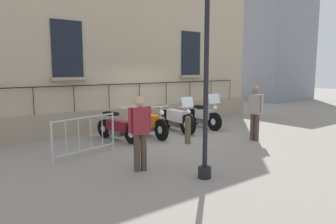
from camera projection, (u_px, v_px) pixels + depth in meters
ground_plane at (170, 135)px, 10.97m from camera, size 60.00×60.00×0.00m
building_facade at (133, 21)px, 12.24m from camera, size 0.82×12.46×8.45m
motorcycle_maroon at (118, 128)px, 10.12m from camera, size 1.96×0.67×1.13m
motorcycle_orange at (149, 123)px, 10.75m from camera, size 2.25×0.65×1.10m
motorcycle_white at (176, 119)px, 11.53m from camera, size 2.19×0.58×1.32m
motorcycle_silver at (204, 117)px, 12.22m from camera, size 1.97×0.64×1.37m
lamppost at (207, 51)px, 6.35m from camera, size 0.28×0.98×4.32m
crowd_barrier at (85, 135)px, 8.34m from camera, size 0.49×1.92×1.05m
bollard at (188, 130)px, 9.74m from camera, size 0.18×0.18×0.86m
pedestrian_standing at (255, 110)px, 10.04m from camera, size 0.53×0.26×1.74m
pedestrian_walking at (140, 129)px, 7.06m from camera, size 0.30×0.52×1.69m
distant_building at (275, 46)px, 23.20m from camera, size 3.61×5.24×7.88m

